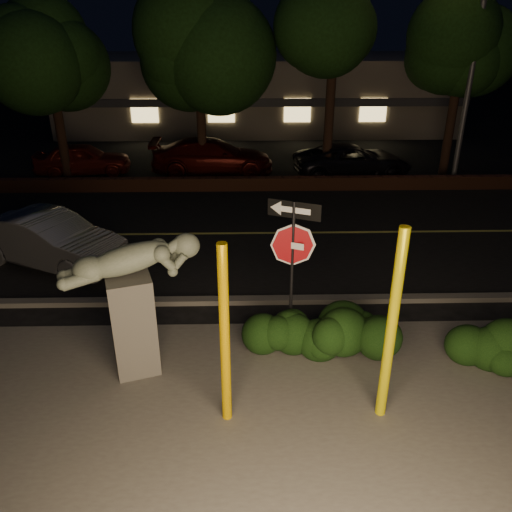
{
  "coord_description": "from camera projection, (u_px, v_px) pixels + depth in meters",
  "views": [
    {
      "loc": [
        -0.81,
        -6.92,
        5.78
      ],
      "look_at": [
        -0.6,
        1.99,
        1.6
      ],
      "focal_mm": 35.0,
      "sensor_mm": 36.0,
      "label": 1
    }
  ],
  "objects": [
    {
      "name": "building",
      "position": [
        257.0,
        91.0,
        30.5
      ],
      "size": [
        22.0,
        10.2,
        4.0
      ],
      "color": "#6C6156",
      "rests_on": "ground"
    },
    {
      "name": "yellow_pole_right",
      "position": [
        391.0,
        329.0,
        7.44
      ],
      "size": [
        0.16,
        0.16,
        3.28
      ],
      "primitive_type": "cylinder",
      "color": "#D8CA09",
      "rests_on": "ground"
    },
    {
      "name": "tree_far_b",
      "position": [
        196.0,
        14.0,
        18.06
      ],
      "size": [
        5.2,
        5.2,
        8.41
      ],
      "color": "black",
      "rests_on": "ground"
    },
    {
      "name": "lane_marking",
      "position": [
        272.0,
        233.0,
        15.06
      ],
      "size": [
        80.0,
        0.12,
        0.0
      ],
      "primitive_type": "cube",
      "color": "#ACA945",
      "rests_on": "road"
    },
    {
      "name": "brick_wall",
      "position": [
        266.0,
        184.0,
        18.85
      ],
      "size": [
        40.0,
        0.35,
        0.5
      ],
      "primitive_type": "cube",
      "color": "#452416",
      "rests_on": "ground"
    },
    {
      "name": "parking_lot",
      "position": [
        261.0,
        154.0,
        24.12
      ],
      "size": [
        40.0,
        12.0,
        0.01
      ],
      "primitive_type": "cube",
      "color": "black",
      "rests_on": "ground"
    },
    {
      "name": "yellow_pole_left",
      "position": [
        225.0,
        338.0,
        7.39
      ],
      "size": [
        0.15,
        0.15,
        3.08
      ],
      "primitive_type": "cylinder",
      "color": "#E0AC00",
      "rests_on": "ground"
    },
    {
      "name": "parked_car_dark",
      "position": [
        352.0,
        161.0,
        20.33
      ],
      "size": [
        4.95,
        2.69,
        1.32
      ],
      "primitive_type": "imported",
      "rotation": [
        0.0,
        0.0,
        1.68
      ],
      "color": "black",
      "rests_on": "ground"
    },
    {
      "name": "ground",
      "position": [
        267.0,
        201.0,
        17.78
      ],
      "size": [
        90.0,
        90.0,
        0.0
      ],
      "primitive_type": "plane",
      "color": "black",
      "rests_on": "ground"
    },
    {
      "name": "parked_car_red",
      "position": [
        83.0,
        159.0,
        20.67
      ],
      "size": [
        4.01,
        2.01,
        1.31
      ],
      "primitive_type": "imported",
      "rotation": [
        0.0,
        0.0,
        1.7
      ],
      "color": "maroon",
      "rests_on": "ground"
    },
    {
      "name": "road",
      "position": [
        272.0,
        233.0,
        15.07
      ],
      "size": [
        80.0,
        8.0,
        0.01
      ],
      "primitive_type": "cube",
      "color": "black",
      "rests_on": "ground"
    },
    {
      "name": "tree_far_a",
      "position": [
        45.0,
        36.0,
        18.06
      ],
      "size": [
        4.6,
        4.6,
        7.43
      ],
      "color": "black",
      "rests_on": "ground"
    },
    {
      "name": "silver_sedan",
      "position": [
        49.0,
        240.0,
        12.88
      ],
      "size": [
        4.38,
        3.07,
        1.37
      ],
      "primitive_type": "imported",
      "rotation": [
        0.0,
        0.0,
        1.13
      ],
      "color": "#A6A7AB",
      "rests_on": "ground"
    },
    {
      "name": "hedge_right",
      "position": [
        352.0,
        328.0,
        9.26
      ],
      "size": [
        2.16,
        1.73,
        1.25
      ],
      "primitive_type": "ellipsoid",
      "rotation": [
        0.0,
        0.0,
        0.43
      ],
      "color": "black",
      "rests_on": "ground"
    },
    {
      "name": "sculpture",
      "position": [
        132.0,
        293.0,
        8.55
      ],
      "size": [
        2.36,
        1.28,
        2.54
      ],
      "rotation": [
        0.0,
        0.0,
        0.31
      ],
      "color": "#4C4944",
      "rests_on": "ground"
    },
    {
      "name": "tree_far_d",
      "position": [
        465.0,
        33.0,
        18.63
      ],
      "size": [
        4.4,
        4.4,
        7.42
      ],
      "color": "black",
      "rests_on": "ground"
    },
    {
      "name": "hedge_far_right",
      "position": [
        499.0,
        346.0,
        8.95
      ],
      "size": [
        1.69,
        1.34,
        1.02
      ],
      "primitive_type": "ellipsoid",
      "rotation": [
        0.0,
        0.0,
        0.33
      ],
      "color": "black",
      "rests_on": "ground"
    },
    {
      "name": "streetlight",
      "position": [
        475.0,
        16.0,
        17.26
      ],
      "size": [
        1.5,
        0.51,
        10.06
      ],
      "rotation": [
        0.0,
        0.0,
        0.16
      ],
      "color": "#4E4D53",
      "rests_on": "ground"
    },
    {
      "name": "hedge_center",
      "position": [
        286.0,
        328.0,
        9.57
      ],
      "size": [
        1.91,
        1.25,
        0.92
      ],
      "primitive_type": "ellipsoid",
      "rotation": [
        0.0,
        0.0,
        0.26
      ],
      "color": "black",
      "rests_on": "ground"
    },
    {
      "name": "patio",
      "position": [
        299.0,
        428.0,
        7.82
      ],
      "size": [
        14.0,
        6.0,
        0.02
      ],
      "primitive_type": "cube",
      "color": "#4C4944",
      "rests_on": "ground"
    },
    {
      "name": "tree_far_c",
      "position": [
        335.0,
        26.0,
        17.97
      ],
      "size": [
        4.8,
        4.8,
        7.84
      ],
      "color": "black",
      "rests_on": "ground"
    },
    {
      "name": "parked_car_darkred",
      "position": [
        212.0,
        156.0,
        20.75
      ],
      "size": [
        5.05,
        2.13,
        1.45
      ],
      "primitive_type": "imported",
      "rotation": [
        0.0,
        0.0,
        1.59
      ],
      "color": "#3D0805",
      "rests_on": "ground"
    },
    {
      "name": "signpost",
      "position": [
        293.0,
        245.0,
        9.13
      ],
      "size": [
        0.92,
        0.42,
        2.92
      ],
      "rotation": [
        0.0,
        0.0,
        -0.41
      ],
      "color": "black",
      "rests_on": "ground"
    },
    {
      "name": "curb",
      "position": [
        281.0,
        300.0,
        11.33
      ],
      "size": [
        80.0,
        0.25,
        0.12
      ],
      "primitive_type": "cube",
      "color": "#4C4944",
      "rests_on": "ground"
    }
  ]
}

